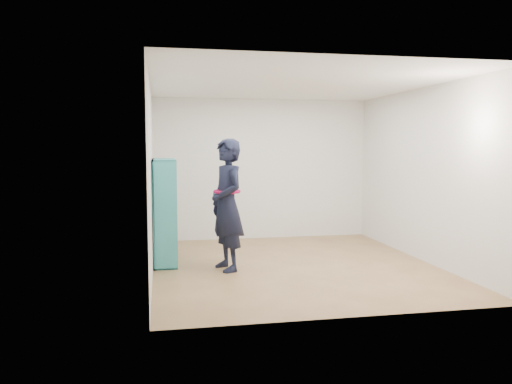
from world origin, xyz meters
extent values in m
plane|color=brown|center=(0.00, 0.00, 0.00)|extent=(4.50, 4.50, 0.00)
plane|color=white|center=(0.00, 0.00, 2.60)|extent=(4.50, 4.50, 0.00)
cube|color=silver|center=(-2.00, 0.00, 1.30)|extent=(0.02, 4.50, 2.60)
cube|color=silver|center=(2.00, 0.00, 1.30)|extent=(0.02, 4.50, 2.60)
cube|color=silver|center=(0.00, 2.25, 1.30)|extent=(4.00, 0.02, 2.60)
cube|color=silver|center=(0.00, -2.25, 1.30)|extent=(4.00, 0.02, 2.60)
cube|color=teal|center=(-1.82, 0.08, 0.77)|extent=(0.34, 0.02, 1.54)
cube|color=teal|center=(-1.82, 1.21, 0.77)|extent=(0.34, 0.02, 1.54)
cube|color=teal|center=(-1.82, 0.64, 0.01)|extent=(0.34, 1.15, 0.02)
cube|color=teal|center=(-1.82, 0.64, 1.52)|extent=(0.34, 1.15, 0.02)
cube|color=teal|center=(-1.98, 0.64, 0.77)|extent=(0.02, 1.15, 1.54)
cube|color=teal|center=(-1.82, 0.46, 0.77)|extent=(0.31, 0.02, 1.49)
cube|color=teal|center=(-1.82, 0.83, 0.77)|extent=(0.31, 0.02, 1.49)
cube|color=teal|center=(-1.82, 0.64, 0.40)|extent=(0.31, 1.10, 0.02)
cube|color=teal|center=(-1.82, 0.64, 0.77)|extent=(0.31, 1.10, 0.02)
cube|color=teal|center=(-1.82, 0.64, 1.14)|extent=(0.31, 1.10, 0.02)
cube|color=beige|center=(-1.80, 0.27, 0.08)|extent=(0.21, 0.13, 0.08)
cube|color=black|center=(-1.79, 0.22, 0.52)|extent=(0.17, 0.15, 0.22)
cube|color=maroon|center=(-1.79, 0.22, 0.90)|extent=(0.17, 0.15, 0.24)
cube|color=silver|center=(-1.80, 0.27, 1.19)|extent=(0.21, 0.13, 0.08)
cube|color=navy|center=(-1.79, 0.59, 0.16)|extent=(0.17, 0.15, 0.25)
cube|color=brown|center=(-1.79, 0.59, 0.51)|extent=(0.17, 0.15, 0.20)
cube|color=#BFB28C|center=(-1.80, 0.64, 0.81)|extent=(0.21, 0.13, 0.05)
cube|color=#26594C|center=(-1.79, 0.59, 1.25)|extent=(0.17, 0.15, 0.20)
cube|color=beige|center=(-1.79, 0.95, 0.14)|extent=(0.17, 0.15, 0.21)
cube|color=black|center=(-1.80, 1.00, 0.44)|extent=(0.21, 0.13, 0.05)
cube|color=maroon|center=(-1.79, 0.95, 0.88)|extent=(0.17, 0.15, 0.20)
cube|color=silver|center=(-1.79, 0.95, 1.29)|extent=(0.17, 0.15, 0.27)
imported|color=black|center=(-0.98, -0.06, 0.92)|extent=(0.61, 0.76, 1.83)
torus|color=#A80C43|center=(-0.98, -0.06, 1.10)|extent=(0.47, 0.47, 0.04)
cube|color=silver|center=(-1.15, -0.03, 1.04)|extent=(0.04, 0.09, 0.12)
cube|color=black|center=(-1.15, -0.03, 1.04)|extent=(0.04, 0.08, 0.12)
camera|label=1|loc=(-1.88, -6.87, 1.72)|focal=35.00mm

